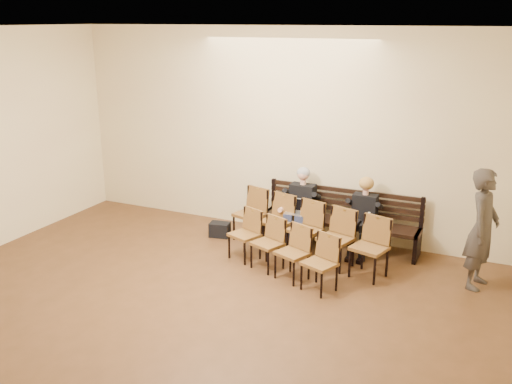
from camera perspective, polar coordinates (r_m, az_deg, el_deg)
room_walls at (r=5.93m, az=-12.16°, el=6.19°), size 8.02×10.01×3.51m
bench at (r=9.48m, az=8.30°, el=-4.09°), size 2.60×0.90×0.45m
seated_man at (r=9.43m, az=4.46°, el=-1.59°), size 0.51×0.70×1.22m
seated_woman at (r=9.16m, az=10.62°, el=-2.81°), size 0.47×0.65×1.10m
laptop at (r=9.26m, az=3.93°, el=-2.24°), size 0.34×0.29×0.23m
water_bottle at (r=8.90m, az=11.17°, el=-3.37°), size 0.07×0.07×0.22m
bag at (r=9.84m, az=-3.65°, el=-3.77°), size 0.37×0.29×0.25m
passerby at (r=8.35m, az=21.80°, el=-2.64°), size 0.60×0.79×1.96m
chair_row_front at (r=8.93m, az=4.91°, el=-3.82°), size 2.76×1.19×0.89m
chair_row_back at (r=8.35m, az=2.37°, el=-5.67°), size 1.94×1.09×0.79m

